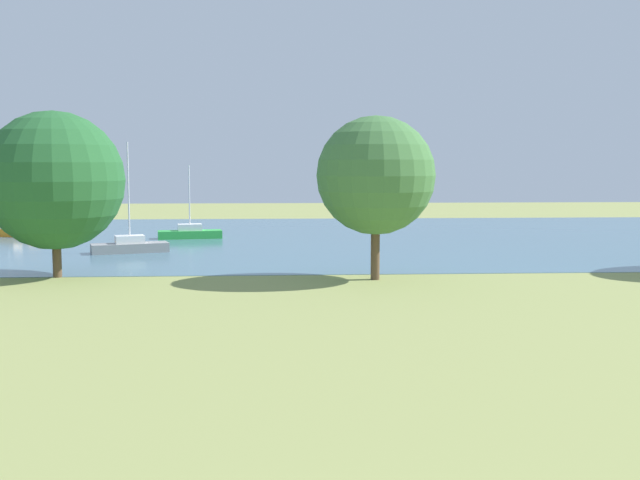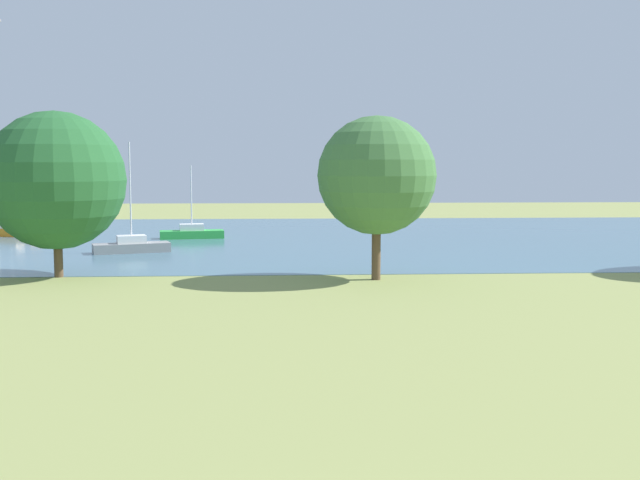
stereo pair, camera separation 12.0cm
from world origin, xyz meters
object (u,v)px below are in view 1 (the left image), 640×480
at_px(sailboat_gray, 130,246).
at_px(tree_mid_shore, 54,181).
at_px(tree_east_far, 376,176).
at_px(sailboat_green, 190,233).
at_px(sailboat_orange, 8,231).

bearing_deg(sailboat_gray, tree_mid_shore, -98.82).
bearing_deg(tree_mid_shore, sailboat_gray, 81.18).
relative_size(tree_mid_shore, tree_east_far, 1.04).
bearing_deg(sailboat_green, tree_mid_shore, -102.69).
distance_m(sailboat_gray, sailboat_green, 9.56).
relative_size(sailboat_orange, sailboat_green, 1.20).
height_order(sailboat_gray, tree_mid_shore, tree_mid_shore).
bearing_deg(sailboat_orange, tree_mid_shore, -65.38).
relative_size(sailboat_orange, tree_mid_shore, 0.80).
xyz_separation_m(sailboat_orange, tree_east_far, (26.00, -23.86, 4.64)).
height_order(sailboat_gray, sailboat_green, sailboat_gray).
relative_size(sailboat_gray, tree_mid_shore, 0.85).
xyz_separation_m(sailboat_green, tree_east_far, (11.44, -21.21, 4.65)).
xyz_separation_m(sailboat_orange, sailboat_gray, (11.77, -11.79, 0.00)).
distance_m(sailboat_green, tree_mid_shore, 20.48).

